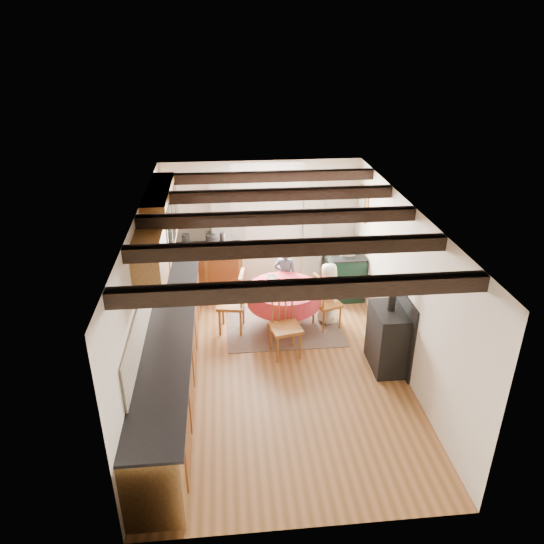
{
  "coord_description": "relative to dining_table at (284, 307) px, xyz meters",
  "views": [
    {
      "loc": [
        -0.69,
        -6.22,
        4.55
      ],
      "look_at": [
        0.0,
        0.8,
        1.15
      ],
      "focal_mm": 33.93,
      "sensor_mm": 36.0,
      "label": 1
    }
  ],
  "objects": [
    {
      "name": "curtain_left",
      "position": [
        -0.98,
        1.56,
        0.74
      ],
      "size": [
        0.35,
        0.1,
        2.1
      ],
      "primitive_type": "cube",
      "color": "silver",
      "rests_on": "wall_back"
    },
    {
      "name": "window_frame",
      "position": [
        -0.13,
        1.64,
        1.24
      ],
      "size": [
        1.34,
        0.03,
        1.54
      ],
      "primitive_type": "cube",
      "color": "white",
      "rests_on": "wall_back"
    },
    {
      "name": "beam_d",
      "position": [
        -0.23,
        -0.09,
        1.95
      ],
      "size": [
        3.6,
        0.16,
        0.16
      ],
      "primitive_type": "cube",
      "color": "black",
      "rests_on": "ceiling"
    },
    {
      "name": "wall_picture",
      "position": [
        1.54,
        1.21,
        1.34
      ],
      "size": [
        0.04,
        0.5,
        0.6
      ],
      "primitive_type": "cube",
      "color": "gold",
      "rests_on": "wall_right"
    },
    {
      "name": "chair_left",
      "position": [
        -0.86,
        -0.03,
        0.16
      ],
      "size": [
        0.53,
        0.52,
        1.04
      ],
      "primitive_type": null,
      "rotation": [
        0.0,
        0.0,
        -1.73
      ],
      "color": "#975823",
      "rests_on": "floor"
    },
    {
      "name": "beam_a",
      "position": [
        -0.23,
        -3.09,
        1.95
      ],
      "size": [
        3.6,
        0.16,
        0.16
      ],
      "primitive_type": "cube",
      "color": "black",
      "rests_on": "ceiling"
    },
    {
      "name": "worktop_left",
      "position": [
        -1.71,
        -1.09,
        0.54
      ],
      "size": [
        0.64,
        5.3,
        0.04
      ],
      "primitive_type": "cube",
      "color": "black",
      "rests_on": "base_cabinet_left"
    },
    {
      "name": "wall_cabinet_glass",
      "position": [
        -1.86,
        0.11,
        1.59
      ],
      "size": [
        0.34,
        1.8,
        0.9
      ],
      "primitive_type": "cube",
      "color": "olive",
      "rests_on": "wall_left"
    },
    {
      "name": "beam_c",
      "position": [
        -0.23,
        -1.09,
        1.95
      ],
      "size": [
        3.6,
        0.16,
        0.16
      ],
      "primitive_type": "cube",
      "color": "black",
      "rests_on": "ceiling"
    },
    {
      "name": "curtain_right",
      "position": [
        0.72,
        1.56,
        0.74
      ],
      "size": [
        0.35,
        0.1,
        2.1
      ],
      "primitive_type": "cube",
      "color": "silver",
      "rests_on": "wall_back"
    },
    {
      "name": "dining_table",
      "position": [
        0.0,
        0.0,
        0.0
      ],
      "size": [
        1.19,
        1.19,
        0.72
      ],
      "primitive_type": null,
      "color": "#BB3139",
      "rests_on": "floor"
    },
    {
      "name": "beam_e",
      "position": [
        -0.23,
        0.91,
        1.95
      ],
      "size": [
        3.6,
        0.16,
        0.16
      ],
      "primitive_type": "cube",
      "color": "black",
      "rests_on": "ceiling"
    },
    {
      "name": "base_cabinet_back",
      "position": [
        -1.28,
        1.36,
        0.08
      ],
      "size": [
        1.3,
        0.6,
        0.88
      ],
      "primitive_type": "cube",
      "color": "olive",
      "rests_on": "floor"
    },
    {
      "name": "wall_left",
      "position": [
        -2.03,
        -1.09,
        0.84
      ],
      "size": [
        0.0,
        5.5,
        2.4
      ],
      "primitive_type": "cube",
      "color": "silver",
      "rests_on": "ground"
    },
    {
      "name": "cast_iron_stove",
      "position": [
        1.35,
        -1.26,
        0.38
      ],
      "size": [
        0.44,
        0.74,
        1.47
      ],
      "primitive_type": null,
      "color": "black",
      "rests_on": "floor"
    },
    {
      "name": "floor",
      "position": [
        -0.23,
        -1.09,
        -0.36
      ],
      "size": [
        3.6,
        5.5,
        0.0
      ],
      "primitive_type": "cube",
      "color": "#9C6138",
      "rests_on": "ground"
    },
    {
      "name": "wall_cabinet_solid",
      "position": [
        -1.86,
        -1.39,
        1.54
      ],
      "size": [
        0.34,
        0.9,
        0.7
      ],
      "primitive_type": "cube",
      "color": "olive",
      "rests_on": "wall_left"
    },
    {
      "name": "wall_right",
      "position": [
        1.57,
        -1.09,
        0.84
      ],
      "size": [
        0.0,
        5.5,
        2.4
      ],
      "primitive_type": "cube",
      "color": "silver",
      "rests_on": "ground"
    },
    {
      "name": "cup",
      "position": [
        0.02,
        -0.05,
        0.41
      ],
      "size": [
        0.14,
        0.14,
        0.09
      ],
      "primitive_type": "imported",
      "rotation": [
        0.0,
        0.0,
        2.39
      ],
      "color": "silver",
      "rests_on": "dining_table"
    },
    {
      "name": "splash_back",
      "position": [
        -1.23,
        1.64,
        0.84
      ],
      "size": [
        1.4,
        0.02,
        0.55
      ],
      "primitive_type": "cube",
      "color": "beige",
      "rests_on": "wall_back"
    },
    {
      "name": "canister_tall",
      "position": [
        -1.63,
        1.42,
        0.68
      ],
      "size": [
        0.14,
        0.14,
        0.24
      ],
      "primitive_type": "cylinder",
      "color": "#262628",
      "rests_on": "worktop_back"
    },
    {
      "name": "canister_slim",
      "position": [
        -0.96,
        1.35,
        0.69
      ],
      "size": [
        0.09,
        0.09,
        0.26
      ],
      "primitive_type": "cylinder",
      "color": "#262628",
      "rests_on": "worktop_back"
    },
    {
      "name": "bowl_a",
      "position": [
        0.27,
        0.09,
        0.39
      ],
      "size": [
        0.3,
        0.3,
        0.05
      ],
      "primitive_type": "imported",
      "rotation": [
        0.0,
        0.0,
        5.54
      ],
      "color": "silver",
      "rests_on": "dining_table"
    },
    {
      "name": "aga_range",
      "position": [
        1.24,
        1.08,
        0.07
      ],
      "size": [
        0.61,
        0.94,
        0.87
      ],
      "primitive_type": null,
      "color": "black",
      "rests_on": "floor"
    },
    {
      "name": "splash_left",
      "position": [
        -2.01,
        -0.79,
        0.84
      ],
      "size": [
        0.02,
        4.5,
        0.55
      ],
      "primitive_type": "cube",
      "color": "beige",
      "rests_on": "wall_left"
    },
    {
      "name": "canister_wide",
      "position": [
        -1.18,
        1.43,
        0.66
      ],
      "size": [
        0.18,
        0.18,
        0.2
      ],
      "primitive_type": "cylinder",
      "color": "#262628",
      "rests_on": "worktop_back"
    },
    {
      "name": "base_cabinet_left",
      "position": [
        -1.73,
        -1.09,
        0.08
      ],
      "size": [
        0.6,
        5.3,
        0.88
      ],
      "primitive_type": "cube",
      "color": "olive",
      "rests_on": "floor"
    },
    {
      "name": "wall_plate",
      "position": [
        0.82,
        1.63,
        1.34
      ],
      "size": [
        0.3,
        0.02,
        0.3
      ],
      "primitive_type": "cylinder",
      "rotation": [
        1.57,
        0.0,
        0.0
      ],
      "color": "silver",
      "rests_on": "wall_back"
    },
    {
      "name": "bowl_b",
      "position": [
        -0.17,
        0.3,
        0.39
      ],
      "size": [
        0.22,
        0.22,
        0.06
      ],
      "primitive_type": "imported",
      "rotation": [
        0.0,
        0.0,
        4.79
      ],
      "color": "silver",
      "rests_on": "dining_table"
    },
    {
      "name": "curtain_rod",
      "position": [
        -0.13,
        1.56,
        1.84
      ],
      "size": [
        2.0,
        0.03,
        0.03
      ],
      "primitive_type": "cylinder",
      "rotation": [
        0.0,
        1.57,
        0.0
      ],
      "color": "black",
      "rests_on": "wall_back"
    },
    {
      "name": "chair_right",
      "position": [
        0.71,
        -0.09,
        0.12
      ],
      "size": [
        0.54,
        0.53,
        0.95
      ],
      "primitive_type": null,
      "rotation": [
        0.0,
        0.0,
        1.92
      ],
      "color": "#975823",
      "rests_on": "floor"
    },
    {
      "name": "rug",
      "position": [
        -0.0,
        0.0,
        -0.35
      ],
      "size": [
        1.89,
        1.47,
        0.01
      ],
      "primitive_type": "cube",
      "color": "brown",
      "rests_on": "floor"
    },
    {
      "name": "window_pane",
      "position": [
        -0.13,
        1.65,
        1.24
      ],
      "size": [
        1.2,
        0.01,
        1.4
      ],
      "primitive_type": "cube",
      "color": "white",
      "rests_on": "wall_back"
    },
    {
      "name": "wall_back",
      "position": [
        -0.23,
        1.66,
        0.84
      ],
      "size": [
        3.6,
        0.0,
        2.4
      ],
      "primitive_type": "cube",
      "color": "silver",
      "rests_on": "ground"
    },
    {
      "name": "worktop_back",
      "position": [
        -1.28,
        1.34,
        0.54
      ],
      "size": [
        1.3,
        0.64,
        0.04
      ],
      "primitive_type": "cube",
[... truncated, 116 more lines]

